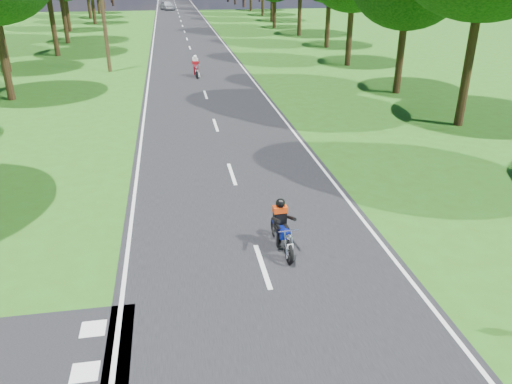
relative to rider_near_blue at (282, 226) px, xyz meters
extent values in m
plane|color=#2A5313|center=(-0.63, -2.71, -0.70)|extent=(160.00, 160.00, 0.00)
cube|color=black|center=(-0.63, 47.29, -0.69)|extent=(7.00, 140.00, 0.02)
cube|color=silver|center=(-0.63, -0.71, -0.68)|extent=(0.12, 2.00, 0.01)
cube|color=silver|center=(-0.63, 5.29, -0.68)|extent=(0.12, 2.00, 0.01)
cube|color=silver|center=(-0.63, 11.29, -0.68)|extent=(0.12, 2.00, 0.01)
cube|color=silver|center=(-0.63, 17.29, -0.68)|extent=(0.12, 2.00, 0.01)
cube|color=silver|center=(-0.63, 23.29, -0.68)|extent=(0.12, 2.00, 0.01)
cube|color=silver|center=(-0.63, 29.29, -0.68)|extent=(0.12, 2.00, 0.01)
cube|color=silver|center=(-0.63, 35.29, -0.68)|extent=(0.12, 2.00, 0.01)
cube|color=silver|center=(-0.63, 41.29, -0.68)|extent=(0.12, 2.00, 0.01)
cube|color=silver|center=(-0.63, 47.29, -0.68)|extent=(0.12, 2.00, 0.01)
cube|color=silver|center=(-0.63, 53.29, -0.68)|extent=(0.12, 2.00, 0.01)
cube|color=silver|center=(-0.63, 59.29, -0.68)|extent=(0.12, 2.00, 0.01)
cube|color=silver|center=(-0.63, 65.29, -0.68)|extent=(0.12, 2.00, 0.01)
cube|color=silver|center=(-0.63, 71.29, -0.68)|extent=(0.12, 2.00, 0.01)
cube|color=silver|center=(-0.63, 77.29, -0.68)|extent=(0.12, 2.00, 0.01)
cube|color=silver|center=(-0.63, 83.29, -0.68)|extent=(0.12, 2.00, 0.01)
cube|color=silver|center=(-0.63, 89.29, -0.68)|extent=(0.12, 2.00, 0.01)
cube|color=silver|center=(-0.63, 95.29, -0.68)|extent=(0.12, 2.00, 0.01)
cube|color=silver|center=(-0.63, 101.29, -0.68)|extent=(0.12, 2.00, 0.01)
cube|color=silver|center=(-3.93, 47.29, -0.68)|extent=(0.10, 140.00, 0.01)
cube|color=silver|center=(2.67, 47.29, -0.68)|extent=(0.10, 140.00, 0.01)
cube|color=silver|center=(-4.43, -3.61, -0.68)|extent=(0.50, 0.50, 0.01)
cube|color=silver|center=(-4.43, -2.41, -0.68)|extent=(0.50, 0.50, 0.01)
cylinder|color=black|center=(-11.20, 18.04, 1.26)|extent=(0.40, 0.40, 3.91)
cylinder|color=black|center=(-13.56, 26.47, 1.20)|extent=(0.40, 0.40, 3.79)
cylinder|color=black|center=(-11.45, 32.88, 1.46)|extent=(0.40, 0.40, 4.32)
cylinder|color=black|center=(-11.88, 40.38, 1.50)|extent=(0.40, 0.40, 4.40)
cylinder|color=black|center=(-13.24, 50.06, 0.90)|extent=(0.40, 0.40, 3.20)
cylinder|color=black|center=(-11.38, 57.44, 0.91)|extent=(0.40, 0.40, 3.22)
cylinder|color=black|center=(-12.92, 65.20, 1.10)|extent=(0.40, 0.40, 3.61)
cylinder|color=black|center=(-12.57, 73.03, 0.63)|extent=(0.40, 0.40, 2.67)
cylinder|color=black|center=(10.44, 9.48, 1.58)|extent=(0.40, 0.40, 4.56)
cylinder|color=black|center=(10.30, 15.98, 1.05)|extent=(0.40, 0.40, 3.49)
cylinder|color=black|center=(10.44, 24.86, 1.15)|extent=(0.40, 0.40, 3.69)
cylinder|color=black|center=(11.54, 33.70, 1.17)|extent=(0.40, 0.40, 3.74)
cylinder|color=black|center=(11.09, 42.01, 1.62)|extent=(0.40, 0.40, 4.64)
cylinder|color=black|center=(9.92, 49.21, 0.75)|extent=(0.40, 0.40, 2.91)
cylinder|color=black|center=(11.14, 56.68, 1.24)|extent=(0.40, 0.40, 3.88)
cylinder|color=black|center=(11.47, 65.15, 1.39)|extent=(0.40, 0.40, 4.18)
cylinder|color=#382616|center=(-6.63, 25.29, 3.30)|extent=(0.26, 0.26, 8.00)
imported|color=silver|center=(-2.26, 78.08, 0.03)|extent=(2.81, 4.45, 1.41)
camera|label=1|loc=(-2.53, -10.89, 6.02)|focal=35.00mm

